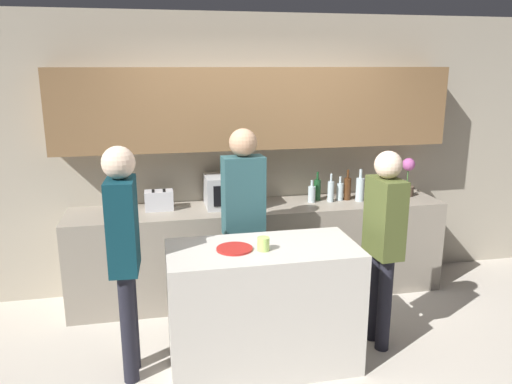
% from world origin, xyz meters
% --- Properties ---
extents(ground_plane, '(14.00, 14.00, 0.00)m').
position_xyz_m(ground_plane, '(0.00, 0.00, 0.00)').
color(ground_plane, beige).
extents(back_wall, '(6.40, 0.40, 2.70)m').
position_xyz_m(back_wall, '(0.00, 1.66, 1.54)').
color(back_wall, '#B2A893').
rests_on(back_wall, ground_plane).
extents(back_counter, '(3.60, 0.62, 0.91)m').
position_xyz_m(back_counter, '(0.00, 1.39, 0.45)').
color(back_counter, gray).
rests_on(back_counter, ground_plane).
extents(kitchen_island, '(1.39, 0.67, 0.94)m').
position_xyz_m(kitchen_island, '(-0.23, 0.21, 0.47)').
color(kitchen_island, beige).
rests_on(kitchen_island, ground_plane).
extents(microwave, '(0.52, 0.39, 0.30)m').
position_xyz_m(microwave, '(-0.26, 1.45, 1.06)').
color(microwave, '#B7BABC').
rests_on(microwave, back_counter).
extents(toaster, '(0.26, 0.16, 0.18)m').
position_xyz_m(toaster, '(-0.95, 1.45, 1.00)').
color(toaster, silver).
rests_on(toaster, back_counter).
extents(potted_plant, '(0.14, 0.14, 0.40)m').
position_xyz_m(potted_plant, '(1.56, 1.45, 1.11)').
color(potted_plant, brown).
rests_on(potted_plant, back_counter).
extents(bottle_0, '(0.07, 0.07, 0.22)m').
position_xyz_m(bottle_0, '(0.52, 1.41, 0.99)').
color(bottle_0, silver).
rests_on(bottle_0, back_counter).
extents(bottle_1, '(0.07, 0.07, 0.28)m').
position_xyz_m(bottle_1, '(0.60, 1.49, 1.02)').
color(bottle_1, '#194723').
rests_on(bottle_1, back_counter).
extents(bottle_2, '(0.06, 0.06, 0.28)m').
position_xyz_m(bottle_2, '(0.71, 1.39, 1.02)').
color(bottle_2, silver).
rests_on(bottle_2, back_counter).
extents(bottle_3, '(0.07, 0.07, 0.24)m').
position_xyz_m(bottle_3, '(0.82, 1.43, 1.00)').
color(bottle_3, silver).
rests_on(bottle_3, back_counter).
extents(bottle_4, '(0.07, 0.07, 0.31)m').
position_xyz_m(bottle_4, '(0.90, 1.43, 1.03)').
color(bottle_4, '#472814').
rests_on(bottle_4, back_counter).
extents(bottle_5, '(0.08, 0.08, 0.32)m').
position_xyz_m(bottle_5, '(1.00, 1.36, 1.03)').
color(bottle_5, silver).
rests_on(bottle_5, back_counter).
extents(bottle_6, '(0.07, 0.07, 0.25)m').
position_xyz_m(bottle_6, '(1.11, 1.41, 1.01)').
color(bottle_6, '#472814').
rests_on(bottle_6, back_counter).
extents(bottle_7, '(0.06, 0.06, 0.27)m').
position_xyz_m(bottle_7, '(1.21, 1.34, 1.01)').
color(bottle_7, '#194723').
rests_on(bottle_7, back_counter).
extents(plate_on_island, '(0.26, 0.26, 0.01)m').
position_xyz_m(plate_on_island, '(-0.44, 0.20, 0.95)').
color(plate_on_island, red).
rests_on(plate_on_island, kitchen_island).
extents(cup_0, '(0.09, 0.09, 0.10)m').
position_xyz_m(cup_0, '(-0.25, 0.15, 0.99)').
color(cup_0, '#BEE870').
rests_on(cup_0, kitchen_island).
extents(person_left, '(0.21, 0.35, 1.60)m').
position_xyz_m(person_left, '(0.74, 0.28, 0.95)').
color(person_left, black).
rests_on(person_left, ground_plane).
extents(person_center, '(0.22, 0.35, 1.70)m').
position_xyz_m(person_center, '(-1.21, 0.26, 1.02)').
color(person_center, black).
rests_on(person_center, ground_plane).
extents(person_right, '(0.35, 0.23, 1.73)m').
position_xyz_m(person_right, '(-0.27, 0.80, 1.04)').
color(person_right, black).
rests_on(person_right, ground_plane).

